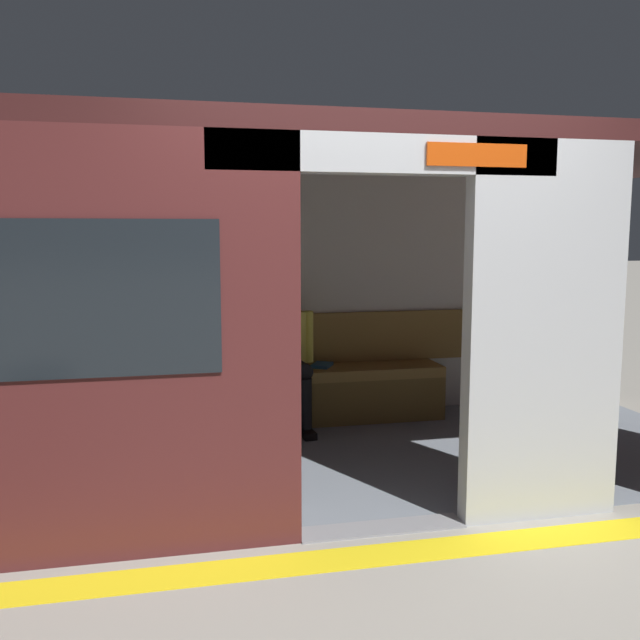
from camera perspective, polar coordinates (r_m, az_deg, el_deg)
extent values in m
plane|color=gray|center=(4.02, 5.13, -16.88)|extent=(60.00, 60.00, 0.00)
cube|color=yellow|center=(3.76, 6.59, -18.64)|extent=(8.00, 0.24, 0.01)
cube|color=#ADAFB5|center=(4.08, 18.08, -1.12)|extent=(0.94, 0.12, 2.15)
cube|color=black|center=(4.04, 18.30, 2.47)|extent=(0.52, 0.02, 0.55)
cube|color=#4C1E1E|center=(3.61, -23.67, -2.47)|extent=(2.73, 0.16, 2.15)
cube|color=black|center=(3.43, -17.45, 1.68)|extent=(1.10, 0.02, 0.76)
cube|color=#ADAFB5|center=(3.69, 5.51, 13.51)|extent=(1.88, 0.16, 0.20)
cube|color=#BF3F0C|center=(3.78, 12.93, 13.21)|extent=(0.56, 0.02, 0.12)
cube|color=#351515|center=(4.90, 0.88, 13.90)|extent=(6.40, 2.66, 0.12)
cube|color=slate|center=(5.14, 0.83, -11.29)|extent=(6.08, 2.50, 0.01)
cube|color=silver|center=(6.12, -1.86, 1.98)|extent=(6.08, 0.10, 2.15)
cube|color=olive|center=(6.11, -1.74, -1.56)|extent=(3.52, 0.06, 0.45)
cube|color=white|center=(4.89, 0.88, 12.85)|extent=(4.48, 0.16, 0.03)
cube|color=gray|center=(4.02, 5.13, -16.81)|extent=(0.94, 0.19, 0.01)
cube|color=olive|center=(5.95, -1.33, -4.46)|extent=(2.44, 0.44, 0.09)
cube|color=brown|center=(5.81, -0.93, -7.15)|extent=(2.44, 0.04, 0.39)
cube|color=#D8CC4C|center=(5.84, -3.26, -1.74)|extent=(0.40, 0.26, 0.50)
sphere|color=beige|center=(5.79, -3.28, 1.62)|extent=(0.21, 0.21, 0.21)
sphere|color=#997F59|center=(5.80, -3.31, 1.99)|extent=(0.19, 0.19, 0.19)
cylinder|color=#D8CC4C|center=(5.87, -0.97, -1.38)|extent=(0.08, 0.08, 0.44)
cylinder|color=#D8CC4C|center=(5.75, -5.44, -1.61)|extent=(0.08, 0.08, 0.44)
cylinder|color=black|center=(5.71, -1.83, -3.98)|extent=(0.18, 0.41, 0.14)
cylinder|color=black|center=(5.66, -3.58, -4.09)|extent=(0.18, 0.41, 0.14)
cylinder|color=black|center=(5.58, -1.22, -7.07)|extent=(0.10, 0.10, 0.44)
cylinder|color=black|center=(5.53, -3.01, -7.21)|extent=(0.10, 0.10, 0.44)
cube|color=black|center=(5.60, -1.05, -9.45)|extent=(0.12, 0.23, 0.06)
cube|color=black|center=(5.55, -2.85, -9.61)|extent=(0.12, 0.23, 0.06)
cube|color=brown|center=(5.85, -8.07, -3.42)|extent=(0.26, 0.14, 0.17)
cube|color=#472718|center=(5.78, -8.01, -3.64)|extent=(0.02, 0.01, 0.14)
cube|color=#26598C|center=(6.00, 0.16, -3.77)|extent=(0.24, 0.27, 0.03)
cylinder|color=silver|center=(3.99, -2.02, -1.10)|extent=(0.04, 0.04, 2.13)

